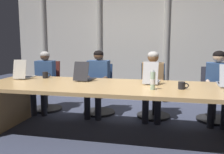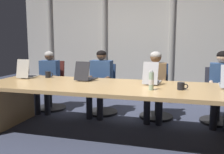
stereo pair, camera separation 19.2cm
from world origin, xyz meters
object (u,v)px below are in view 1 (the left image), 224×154
Objects in this scene: laptop_center at (152,79)px; coffee_mug_far at (182,85)px; laptop_left_mid at (85,77)px; person_left_mid at (97,79)px; office_chair_center at (153,97)px; water_bottle_primary at (153,81)px; person_left_end at (44,78)px; office_chair_left_end at (47,91)px; office_chair_left_mid at (100,95)px; laptop_left_end at (24,75)px; person_right_mid at (218,82)px; person_center at (152,81)px; coffee_mug_near at (46,75)px; office_chair_right_mid at (215,100)px.

laptop_center is 3.32× the size of coffee_mug_far.
laptop_left_mid is 0.35× the size of person_left_mid.
office_chair_center is 1.39m from water_bottle_primary.
laptop_left_mid is at bearing 54.35° from person_left_end.
office_chair_left_mid is (1.10, -0.00, -0.01)m from office_chair_left_end.
person_right_mid is (3.19, 0.63, -0.12)m from laptop_left_end.
person_left_end is at bearing -8.23° from laptop_left_end.
office_chair_center is (2.13, 0.78, -0.45)m from laptop_left_end.
person_center is at bearing 113.61° from coffee_mug_far.
person_center is 1.07m from person_right_mid.
laptop_center is at bearing 49.05° from office_chair_left_mid.
laptop_left_mid is 2.20m from person_right_mid.
person_center reaches higher than coffee_mug_near.
laptop_left_mid reaches higher than office_chair_right_mid.
laptop_left_end reaches higher than office_chair_center.
laptop_center reaches higher than laptop_left_end.
laptop_center is at bearing -88.53° from laptop_left_mid.
laptop_left_end is at bearing 171.22° from coffee_mug_far.
laptop_left_end is at bearing -78.54° from office_chair_right_mid.
person_left_mid is at bearing 84.61° from person_left_end.
person_left_end is at bearing -95.43° from office_chair_center.
person_right_mid is (3.18, -0.16, 0.33)m from office_chair_left_end.
laptop_center is 1.21m from person_left_mid.
coffee_mug_far is (-0.63, -1.02, 0.10)m from person_right_mid.
office_chair_center is 0.82× the size of person_left_end.
person_center is (-1.07, -0.15, 0.33)m from office_chair_right_mid.
coffee_mug_far is at bearing -102.38° from laptop_left_mid.
laptop_left_mid is at bearing -5.55° from coffee_mug_near.
person_left_mid is 8.43× the size of coffee_mug_near.
person_center is 0.98× the size of person_right_mid.
laptop_left_mid is 0.91× the size of laptop_center.
person_left_mid is 1.58m from water_bottle_primary.
person_left_mid is at bearing 73.86° from office_chair_left_end.
office_chair_right_mid is at bearing -67.02° from laptop_left_mid.
person_left_end is at bearing -84.89° from office_chair_left_mid.
office_chair_left_mid is 1.76m from water_bottle_primary.
office_chair_center is (2.12, -0.00, -0.00)m from office_chair_left_end.
office_chair_right_mid is 2.95m from coffee_mug_near.
coffee_mug_near is (-2.83, -0.68, 0.45)m from office_chair_right_mid.
person_left_mid is 0.99× the size of person_right_mid.
laptop_left_mid is 1.38m from office_chair_left_end.
person_left_mid is at bearing 34.98° from coffee_mug_near.
laptop_left_end is 0.44× the size of office_chair_center.
office_chair_left_end is 2.84m from coffee_mug_far.
person_left_mid reaches higher than person_center.
water_bottle_primary is (2.17, -1.29, 0.50)m from office_chair_left_end.
office_chair_left_end is 1.03× the size of office_chair_left_mid.
coffee_mug_far is (-0.62, -1.17, 0.45)m from office_chair_right_mid.
person_center reaches higher than water_bottle_primary.
laptop_center is (2.14, -0.01, 0.00)m from laptop_left_end.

